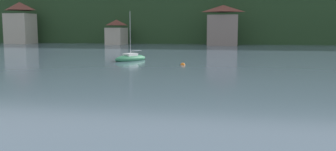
{
  "coord_description": "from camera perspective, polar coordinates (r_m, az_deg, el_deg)",
  "views": [
    {
      "loc": [
        3.89,
        30.34,
        3.68
      ],
      "look_at": [
        0.0,
        50.34,
        1.11
      ],
      "focal_mm": 39.75,
      "sensor_mm": 36.0,
      "label": 1
    }
  ],
  "objects": [
    {
      "name": "shore_building_west",
      "position": [
        98.85,
        -21.71,
        7.4
      ],
      "size": [
        6.13,
        5.88,
        10.13
      ],
      "color": "#BCB29E",
      "rests_on": "ground_plane"
    },
    {
      "name": "wooded_hillside",
      "position": [
        136.08,
        -2.36,
        8.77
      ],
      "size": [
        352.0,
        75.75,
        43.56
      ],
      "color": "#264223",
      "rests_on": "ground_plane"
    },
    {
      "name": "shore_building_westcentral",
      "position": [
        88.25,
        -7.9,
        6.56
      ],
      "size": [
        3.93,
        6.25,
        5.77
      ],
      "color": "#BCB29E",
      "rests_on": "ground_plane"
    },
    {
      "name": "sailboat_far_4",
      "position": [
        43.36,
        -5.77,
        2.63
      ],
      "size": [
        3.63,
        4.86,
        5.91
      ],
      "rotation": [
        0.0,
        0.0,
        4.21
      ],
      "color": "#2D754C",
      "rests_on": "ground_plane"
    },
    {
      "name": "shore_building_central",
      "position": [
        82.75,
        8.39,
        7.52
      ],
      "size": [
        6.83,
        4.47,
        8.79
      ],
      "color": "gray",
      "rests_on": "ground_plane"
    },
    {
      "name": "mooring_buoy_mid",
      "position": [
        37.87,
        2.3,
        1.61
      ],
      "size": [
        0.48,
        0.48,
        0.48
      ],
      "primitive_type": "sphere",
      "color": "orange",
      "rests_on": "ground_plane"
    }
  ]
}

